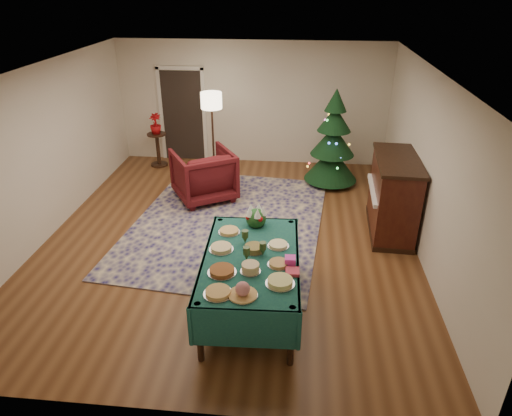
# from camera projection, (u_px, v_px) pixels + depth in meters

# --- Properties ---
(room_shell) EXTENTS (7.00, 7.00, 7.00)m
(room_shell) POSITION_uv_depth(u_px,v_px,m) (228.00, 160.00, 7.05)
(room_shell) COLOR #593319
(room_shell) RESTS_ON ground
(doorway) EXTENTS (1.08, 0.04, 2.16)m
(doorway) POSITION_uv_depth(u_px,v_px,m) (183.00, 113.00, 10.39)
(doorway) COLOR black
(doorway) RESTS_ON ground
(rug) EXTENTS (3.60, 4.50, 0.02)m
(rug) POSITION_uv_depth(u_px,v_px,m) (228.00, 222.00, 8.04)
(rug) COLOR #191552
(rug) RESTS_ON ground
(buffet_table) EXTENTS (1.29, 2.11, 0.80)m
(buffet_table) POSITION_uv_depth(u_px,v_px,m) (251.00, 267.00, 5.69)
(buffet_table) COLOR black
(buffet_table) RESTS_ON ground
(platter_0) EXTENTS (0.32, 0.32, 0.05)m
(platter_0) POSITION_uv_depth(u_px,v_px,m) (218.00, 292.00, 4.94)
(platter_0) COLOR silver
(platter_0) RESTS_ON buffet_table
(platter_1) EXTENTS (0.33, 0.33, 0.17)m
(platter_1) POSITION_uv_depth(u_px,v_px,m) (243.00, 290.00, 4.90)
(platter_1) COLOR silver
(platter_1) RESTS_ON buffet_table
(platter_2) EXTENTS (0.33, 0.33, 0.07)m
(platter_2) POSITION_uv_depth(u_px,v_px,m) (280.00, 282.00, 5.10)
(platter_2) COLOR silver
(platter_2) RESTS_ON buffet_table
(platter_3) EXTENTS (0.34, 0.34, 0.06)m
(platter_3) POSITION_uv_depth(u_px,v_px,m) (222.00, 271.00, 5.30)
(platter_3) COLOR silver
(platter_3) RESTS_ON buffet_table
(platter_4) EXTENTS (0.24, 0.24, 0.11)m
(platter_4) POSITION_uv_depth(u_px,v_px,m) (250.00, 268.00, 5.31)
(platter_4) COLOR silver
(platter_4) RESTS_ON buffet_table
(platter_5) EXTENTS (0.27, 0.27, 0.04)m
(platter_5) POSITION_uv_depth(u_px,v_px,m) (279.00, 264.00, 5.44)
(platter_5) COLOR silver
(platter_5) RESTS_ON buffet_table
(platter_6) EXTENTS (0.31, 0.31, 0.06)m
(platter_6) POSITION_uv_depth(u_px,v_px,m) (221.00, 248.00, 5.75)
(platter_6) COLOR silver
(platter_6) RESTS_ON buffet_table
(platter_7) EXTENTS (0.27, 0.27, 0.08)m
(platter_7) POSITION_uv_depth(u_px,v_px,m) (254.00, 248.00, 5.72)
(platter_7) COLOR silver
(platter_7) RESTS_ON buffet_table
(platter_8) EXTENTS (0.28, 0.28, 0.04)m
(platter_8) POSITION_uv_depth(u_px,v_px,m) (278.00, 245.00, 5.82)
(platter_8) COLOR silver
(platter_8) RESTS_ON buffet_table
(platter_9) EXTENTS (0.30, 0.30, 0.04)m
(platter_9) POSITION_uv_depth(u_px,v_px,m) (229.00, 231.00, 6.14)
(platter_9) COLOR silver
(platter_9) RESTS_ON buffet_table
(goblet_0) EXTENTS (0.09, 0.09, 0.19)m
(goblet_0) POSITION_uv_depth(u_px,v_px,m) (245.00, 237.00, 5.85)
(goblet_0) COLOR #2D471E
(goblet_0) RESTS_ON buffet_table
(goblet_1) EXTENTS (0.09, 0.09, 0.19)m
(goblet_1) POSITION_uv_depth(u_px,v_px,m) (263.00, 249.00, 5.60)
(goblet_1) COLOR #2D471E
(goblet_1) RESTS_ON buffet_table
(goblet_2) EXTENTS (0.09, 0.09, 0.19)m
(goblet_2) POSITION_uv_depth(u_px,v_px,m) (247.00, 253.00, 5.50)
(goblet_2) COLOR #2D471E
(goblet_2) RESTS_ON buffet_table
(napkin_stack) EXTENTS (0.17, 0.17, 0.04)m
(napkin_stack) POSITION_uv_depth(u_px,v_px,m) (292.00, 272.00, 5.29)
(napkin_stack) COLOR #D13A53
(napkin_stack) RESTS_ON buffet_table
(gift_box) EXTENTS (0.13, 0.13, 0.11)m
(gift_box) POSITION_uv_depth(u_px,v_px,m) (290.00, 261.00, 5.44)
(gift_box) COLOR #F143C6
(gift_box) RESTS_ON buffet_table
(centerpiece) EXTENTS (0.29, 0.29, 0.33)m
(centerpiece) POSITION_uv_depth(u_px,v_px,m) (256.00, 216.00, 6.26)
(centerpiece) COLOR #1E4C1E
(centerpiece) RESTS_ON buffet_table
(armchair) EXTENTS (1.40, 1.38, 1.08)m
(armchair) POSITION_uv_depth(u_px,v_px,m) (204.00, 173.00, 8.70)
(armchair) COLOR #4E1014
(armchair) RESTS_ON ground
(floor_lamp) EXTENTS (0.43, 0.43, 1.79)m
(floor_lamp) POSITION_uv_depth(u_px,v_px,m) (212.00, 106.00, 9.33)
(floor_lamp) COLOR #A57F3F
(floor_lamp) RESTS_ON ground
(side_table) EXTENTS (0.42, 0.42, 0.76)m
(side_table) POSITION_uv_depth(u_px,v_px,m) (158.00, 150.00, 10.33)
(side_table) COLOR black
(side_table) RESTS_ON ground
(potted_plant) EXTENTS (0.25, 0.45, 0.25)m
(potted_plant) POSITION_uv_depth(u_px,v_px,m) (156.00, 128.00, 10.09)
(potted_plant) COLOR #9E0B0E
(potted_plant) RESTS_ON side_table
(christmas_tree) EXTENTS (1.32, 1.32, 1.98)m
(christmas_tree) POSITION_uv_depth(u_px,v_px,m) (333.00, 143.00, 9.19)
(christmas_tree) COLOR black
(christmas_tree) RESTS_ON ground
(piano) EXTENTS (0.78, 1.55, 1.31)m
(piano) POSITION_uv_depth(u_px,v_px,m) (393.00, 196.00, 7.52)
(piano) COLOR black
(piano) RESTS_ON ground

